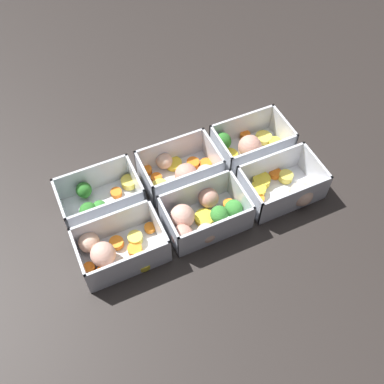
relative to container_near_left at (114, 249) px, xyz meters
name	(u,v)px	position (x,y,z in m)	size (l,w,h in m)	color
ground_plane	(192,199)	(0.19, 0.06, -0.02)	(4.00, 4.00, 0.00)	#282321
container_near_left	(114,249)	(0.00, 0.00, 0.00)	(0.16, 0.12, 0.07)	silver
container_near_center	(202,217)	(0.18, -0.01, 0.00)	(0.17, 0.12, 0.07)	silver
container_near_right	(284,187)	(0.37, -0.01, 0.00)	(0.16, 0.14, 0.07)	silver
container_far_left	(100,199)	(0.01, 0.12, 0.00)	(0.17, 0.10, 0.07)	silver
container_far_center	(182,171)	(0.19, 0.12, 0.00)	(0.16, 0.12, 0.07)	silver
container_far_right	(248,146)	(0.35, 0.12, 0.00)	(0.16, 0.12, 0.07)	silver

